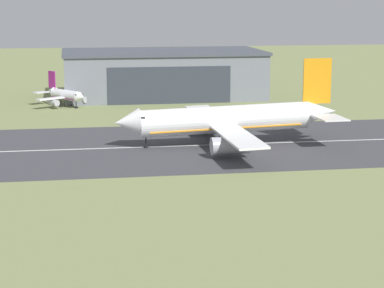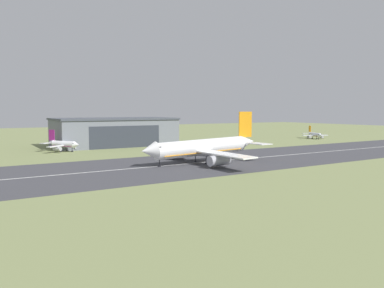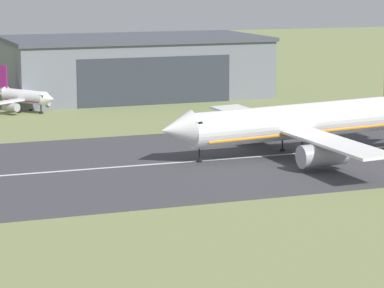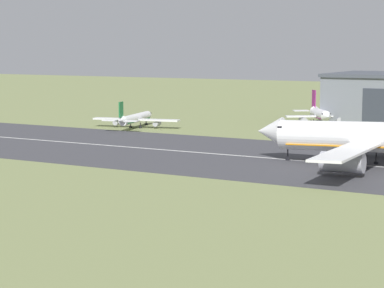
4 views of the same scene
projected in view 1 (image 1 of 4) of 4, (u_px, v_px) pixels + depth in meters
ground_plane at (182, 242)px, 91.78m from camera, size 739.04×739.04×0.00m
runway_strip at (137, 147)px, 149.66m from camera, size 499.04×50.20×0.06m
runway_centreline at (137, 147)px, 149.65m from camera, size 449.14×0.70×0.01m
hangar_building at (163, 74)px, 224.84m from camera, size 59.35×31.93×14.01m
airplane_landing at (226, 120)px, 151.14m from camera, size 46.11×51.69×17.35m
airplane_parked_west at (66, 95)px, 205.40m from camera, size 17.91×17.57×9.35m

